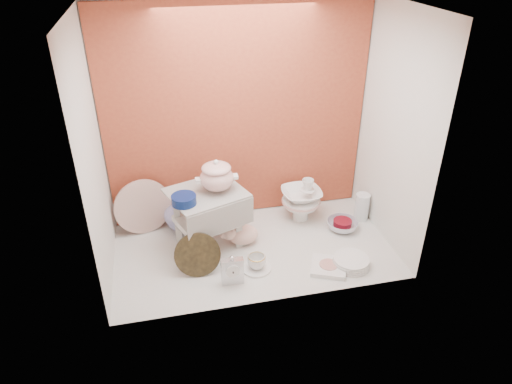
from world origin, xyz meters
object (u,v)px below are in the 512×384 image
at_px(gold_rim_teacup, 257,262).
at_px(dinner_plate_stack, 351,262).
at_px(crystal_bowl, 342,225).
at_px(floral_platter, 143,207).
at_px(soup_tureen, 217,175).
at_px(plush_pig, 243,234).
at_px(step_stool, 208,218).
at_px(mantel_clock, 232,270).
at_px(porcelain_tower, 301,199).
at_px(blue_white_vase, 183,211).

relative_size(gold_rim_teacup, dinner_plate_stack, 0.48).
bearing_deg(crystal_bowl, floral_platter, 167.97).
relative_size(soup_tureen, crystal_bowl, 1.18).
distance_m(plush_pig, gold_rim_teacup, 0.28).
height_order(step_stool, mantel_clock, step_stool).
bearing_deg(porcelain_tower, step_stool, -166.97).
xyz_separation_m(blue_white_vase, mantel_clock, (0.23, -0.66, -0.04)).
relative_size(floral_platter, dinner_plate_stack, 1.66).
relative_size(soup_tureen, mantel_clock, 1.32).
distance_m(dinner_plate_stack, porcelain_tower, 0.62).
xyz_separation_m(soup_tureen, mantel_clock, (0.01, -0.43, -0.41)).
bearing_deg(floral_platter, blue_white_vase, -3.42).
relative_size(mantel_clock, dinner_plate_stack, 0.82).
distance_m(step_stool, soup_tureen, 0.32).
bearing_deg(soup_tureen, dinner_plate_stack, -29.82).
height_order(gold_rim_teacup, porcelain_tower, porcelain_tower).
distance_m(soup_tureen, gold_rim_teacup, 0.59).
bearing_deg(step_stool, crystal_bowl, -22.20).
xyz_separation_m(dinner_plate_stack, crystal_bowl, (0.10, 0.39, 0.00)).
bearing_deg(blue_white_vase, floral_platter, 176.58).
bearing_deg(mantel_clock, floral_platter, 127.99).
relative_size(plush_pig, dinner_plate_stack, 1.08).
distance_m(step_stool, mantel_clock, 0.45).
relative_size(mantel_clock, crystal_bowl, 0.90).
bearing_deg(floral_platter, mantel_clock, -53.79).
height_order(soup_tureen, floral_platter, soup_tureen).
bearing_deg(blue_white_vase, gold_rim_teacup, -54.78).
bearing_deg(plush_pig, blue_white_vase, 159.72).
height_order(plush_pig, porcelain_tower, porcelain_tower).
bearing_deg(gold_rim_teacup, dinner_plate_stack, -9.65).
height_order(step_stool, crystal_bowl, step_stool).
bearing_deg(crystal_bowl, porcelain_tower, 140.90).
distance_m(step_stool, blue_white_vase, 0.28).
bearing_deg(soup_tureen, plush_pig, -21.13).
height_order(step_stool, plush_pig, step_stool).
bearing_deg(mantel_clock, porcelain_tower, 45.85).
bearing_deg(plush_pig, porcelain_tower, 41.91).
bearing_deg(mantel_clock, plush_pig, 71.18).
height_order(floral_platter, crystal_bowl, floral_platter).
bearing_deg(mantel_clock, soup_tureen, 93.31).
height_order(plush_pig, crystal_bowl, plush_pig).
height_order(blue_white_vase, mantel_clock, blue_white_vase).
xyz_separation_m(crystal_bowl, porcelain_tower, (-0.25, 0.20, 0.13)).
height_order(step_stool, porcelain_tower, step_stool).
relative_size(soup_tureen, gold_rim_teacup, 2.27).
height_order(mantel_clock, gold_rim_teacup, mantel_clock).
relative_size(step_stool, blue_white_vase, 1.66).
relative_size(plush_pig, gold_rim_teacup, 2.25).
bearing_deg(soup_tureen, blue_white_vase, 134.06).
distance_m(step_stool, gold_rim_teacup, 0.44).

